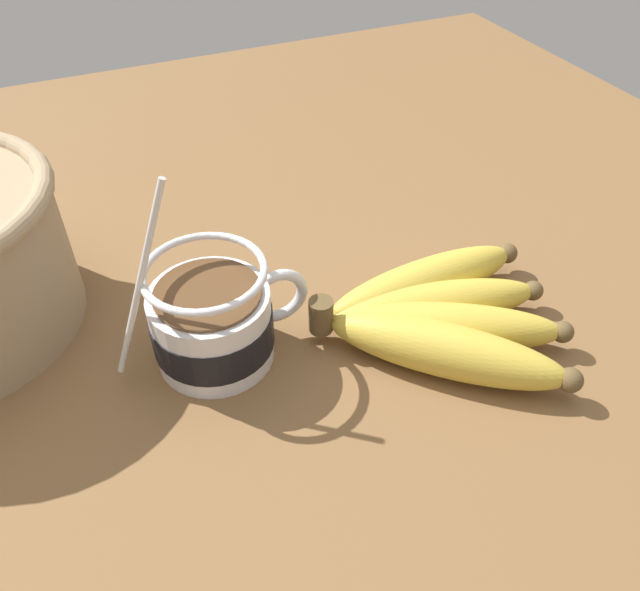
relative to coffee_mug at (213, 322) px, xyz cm
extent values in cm
cube|color=brown|center=(3.06, -1.99, -5.16)|extent=(129.50, 129.50, 3.06)
cylinder|color=silver|center=(-0.11, 0.00, -0.38)|extent=(9.33, 9.33, 6.50)
cylinder|color=black|center=(-0.11, 0.00, -0.57)|extent=(9.53, 9.53, 3.06)
torus|color=silver|center=(5.40, 0.00, 0.74)|extent=(5.10, 0.90, 5.10)
cylinder|color=brown|center=(-0.11, 0.00, 2.96)|extent=(8.13, 8.13, 0.40)
torus|color=silver|center=(-0.11, 0.00, 5.12)|extent=(9.33, 9.33, 0.60)
cylinder|color=silver|center=(-4.64, 0.00, 5.57)|extent=(6.27, 0.50, 15.58)
ellipsoid|color=silver|center=(-1.74, 0.00, -2.13)|extent=(3.00, 2.00, 0.80)
cylinder|color=brown|center=(8.27, -1.72, -0.77)|extent=(2.00, 2.00, 3.00)
ellipsoid|color=gold|center=(15.78, -8.74, -1.49)|extent=(16.49, 15.81, 4.28)
sphere|color=brown|center=(22.57, -15.08, -1.49)|extent=(1.93, 1.93, 1.93)
ellipsoid|color=gold|center=(17.35, -6.48, -1.64)|extent=(18.24, 12.11, 3.98)
sphere|color=brown|center=(25.55, -10.77, -1.64)|extent=(1.79, 1.79, 1.79)
ellipsoid|color=gold|center=(17.95, -3.82, -1.70)|extent=(18.22, 7.54, 3.86)
sphere|color=brown|center=(26.65, -5.70, -1.70)|extent=(1.74, 1.74, 1.74)
ellipsoid|color=gold|center=(18.46, -1.15, -1.55)|extent=(18.62, 5.20, 4.17)
sphere|color=brown|center=(27.65, -0.63, -1.55)|extent=(1.88, 1.88, 1.88)
camera|label=1|loc=(-6.51, -35.05, 33.77)|focal=35.00mm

